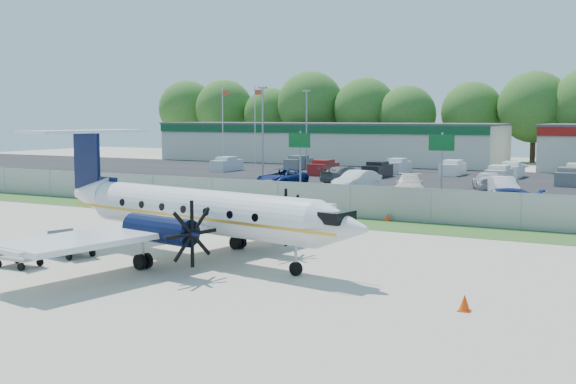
% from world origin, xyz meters
% --- Properties ---
extents(ground, '(170.00, 170.00, 0.00)m').
position_xyz_m(ground, '(0.00, 0.00, 0.00)').
color(ground, '#B6AE9A').
rests_on(ground, ground).
extents(grass_verge, '(170.00, 4.00, 0.02)m').
position_xyz_m(grass_verge, '(0.00, 12.00, 0.01)').
color(grass_verge, '#2D561E').
rests_on(grass_verge, ground).
extents(access_road, '(170.00, 8.00, 0.02)m').
position_xyz_m(access_road, '(0.00, 19.00, 0.01)').
color(access_road, black).
rests_on(access_road, ground).
extents(parking_lot, '(170.00, 32.00, 0.02)m').
position_xyz_m(parking_lot, '(0.00, 40.00, 0.01)').
color(parking_lot, black).
rests_on(parking_lot, ground).
extents(perimeter_fence, '(120.00, 0.06, 1.99)m').
position_xyz_m(perimeter_fence, '(0.00, 14.00, 1.00)').
color(perimeter_fence, gray).
rests_on(perimeter_fence, ground).
extents(building_west, '(46.40, 12.40, 5.24)m').
position_xyz_m(building_west, '(-24.00, 61.98, 2.63)').
color(building_west, beige).
rests_on(building_west, ground).
extents(sign_left, '(1.80, 0.26, 5.00)m').
position_xyz_m(sign_left, '(-8.00, 22.91, 3.61)').
color(sign_left, gray).
rests_on(sign_left, ground).
extents(sign_mid, '(1.80, 0.26, 5.00)m').
position_xyz_m(sign_mid, '(3.00, 22.91, 3.61)').
color(sign_mid, gray).
rests_on(sign_mid, ground).
extents(flagpole_west, '(1.06, 0.12, 10.00)m').
position_xyz_m(flagpole_west, '(-35.92, 55.00, 5.64)').
color(flagpole_west, silver).
rests_on(flagpole_west, ground).
extents(flagpole_east, '(1.06, 0.12, 10.00)m').
position_xyz_m(flagpole_east, '(-30.92, 55.00, 5.64)').
color(flagpole_east, silver).
rests_on(flagpole_east, ground).
extents(light_pole_nw, '(0.90, 0.35, 9.09)m').
position_xyz_m(light_pole_nw, '(-20.00, 38.00, 5.23)').
color(light_pole_nw, gray).
rests_on(light_pole_nw, ground).
extents(light_pole_sw, '(0.90, 0.35, 9.09)m').
position_xyz_m(light_pole_sw, '(-20.00, 48.00, 5.23)').
color(light_pole_sw, gray).
rests_on(light_pole_sw, ground).
extents(tree_line, '(112.00, 6.00, 14.00)m').
position_xyz_m(tree_line, '(0.00, 74.00, 0.00)').
color(tree_line, '#2C5B1A').
rests_on(tree_line, ground).
extents(aircraft, '(17.81, 17.47, 5.44)m').
position_xyz_m(aircraft, '(-0.90, -0.80, 2.10)').
color(aircraft, silver).
rests_on(aircraft, ground).
extents(baggage_cart_near, '(1.85, 1.15, 0.95)m').
position_xyz_m(baggage_cart_near, '(-6.21, -5.63, 0.44)').
color(baggage_cart_near, gray).
rests_on(baggage_cart_near, ground).
extents(baggage_cart_far, '(2.30, 1.74, 1.07)m').
position_xyz_m(baggage_cart_far, '(-5.96, -2.94, 0.50)').
color(baggage_cart_far, gray).
rests_on(baggage_cart_far, ground).
extents(cone_nose, '(0.39, 0.39, 0.55)m').
position_xyz_m(cone_nose, '(11.51, -3.76, 0.26)').
color(cone_nose, '#EC3C07').
rests_on(cone_nose, ground).
extents(cone_starboard_wing, '(0.34, 0.34, 0.49)m').
position_xyz_m(cone_starboard_wing, '(2.52, 13.65, 0.23)').
color(cone_starboard_wing, '#EC3C07').
rests_on(cone_starboard_wing, ground).
extents(road_car_west, '(4.43, 3.09, 1.40)m').
position_xyz_m(road_car_west, '(-21.78, 16.87, 0.00)').
color(road_car_west, '#595B5E').
rests_on(road_car_west, ground).
extents(road_car_mid, '(5.45, 2.48, 1.55)m').
position_xyz_m(road_car_mid, '(7.46, 20.83, 0.00)').
color(road_car_mid, navy).
rests_on(road_car_mid, ground).
extents(parked_car_a, '(2.90, 5.81, 1.58)m').
position_xyz_m(parked_car_a, '(-12.80, 28.85, 0.00)').
color(parked_car_a, navy).
rests_on(parked_car_a, ground).
extents(parked_car_b, '(2.62, 5.41, 1.71)m').
position_xyz_m(parked_car_b, '(-5.57, 28.39, 0.00)').
color(parked_car_b, silver).
rests_on(parked_car_b, ground).
extents(parked_car_c, '(3.67, 5.74, 1.55)m').
position_xyz_m(parked_car_c, '(-1.04, 28.25, 0.00)').
color(parked_car_c, beige).
rests_on(parked_car_c, ground).
extents(parked_car_d, '(3.33, 4.98, 1.55)m').
position_xyz_m(parked_car_d, '(5.84, 29.82, 0.00)').
color(parked_car_d, silver).
rests_on(parked_car_d, ground).
extents(parked_car_f, '(3.92, 5.94, 1.60)m').
position_xyz_m(parked_car_f, '(-9.03, 34.20, 0.00)').
color(parked_car_f, '#595B5E').
rests_on(parked_car_f, ground).
extents(parked_car_g, '(3.83, 5.75, 1.55)m').
position_xyz_m(parked_car_g, '(3.69, 34.26, 0.00)').
color(parked_car_g, silver).
rests_on(parked_car_g, ground).
extents(far_parking_rows, '(56.00, 10.00, 1.60)m').
position_xyz_m(far_parking_rows, '(0.00, 45.00, 0.00)').
color(far_parking_rows, gray).
rests_on(far_parking_rows, ground).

